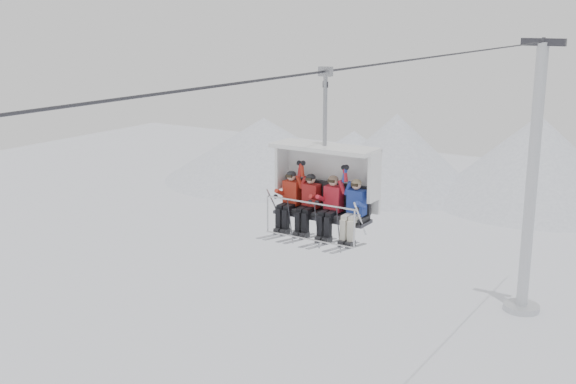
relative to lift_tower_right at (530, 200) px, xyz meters
The scene contains 8 objects.
ridgeline 20.33m from the lift_tower_right, 94.51° to the left, with size 72.00×21.00×7.00m.
lift_tower_right is the anchor object (origin of this frame).
haul_cable 23.25m from the lift_tower_right, 90.00° to the right, with size 0.06×0.06×50.00m, color #303035.
chairlift_carrier 20.85m from the lift_tower_right, 90.00° to the right, with size 2.58×1.17×3.98m.
skier_far_left 21.06m from the lift_tower_right, 92.40° to the right, with size 0.40×1.69×1.60m.
skier_center_left 21.04m from the lift_tower_right, 90.87° to the right, with size 0.40×1.69×1.59m.
skier_center_right 21.04m from the lift_tower_right, 89.17° to the right, with size 0.41×1.69×1.64m.
skier_far_right 21.06m from the lift_tower_right, 87.47° to the right, with size 0.41×1.69×1.62m.
Camera 1 is at (8.25, -12.98, 14.61)m, focal length 45.00 mm.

